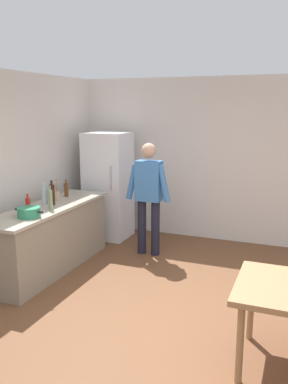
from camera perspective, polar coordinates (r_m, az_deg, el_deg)
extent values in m
plane|color=brown|center=(4.42, 3.66, -18.16)|extent=(14.00, 14.00, 0.00)
cube|color=silver|center=(6.80, 11.73, 4.38)|extent=(6.40, 0.12, 2.70)
cube|color=gray|center=(5.74, -13.13, -6.51)|extent=(0.60, 2.12, 0.86)
cube|color=#B2A893|center=(5.61, -13.34, -2.14)|extent=(0.64, 2.20, 0.04)
cube|color=white|center=(6.90, -5.07, 0.90)|extent=(0.70, 0.64, 1.80)
cylinder|color=#B2B2B7|center=(6.47, -4.71, 1.97)|extent=(0.02, 0.02, 0.40)
cylinder|color=#1E1E2D|center=(6.19, -0.30, -4.92)|extent=(0.13, 0.13, 0.84)
cylinder|color=#1E1E2D|center=(6.11, 1.62, -5.13)|extent=(0.13, 0.13, 0.84)
cube|color=#3D75B7|center=(5.98, 0.67, 1.59)|extent=(0.38, 0.22, 0.60)
sphere|color=tan|center=(5.92, 0.68, 5.88)|extent=(0.22, 0.22, 0.22)
cylinder|color=#3D75B7|center=(6.04, -1.68, 1.49)|extent=(0.20, 0.09, 0.55)
cylinder|color=#3D75B7|center=(5.86, 2.81, 1.17)|extent=(0.20, 0.09, 0.55)
cylinder|color=#9E754C|center=(3.54, 13.41, -20.14)|extent=(0.06, 0.06, 0.70)
cylinder|color=#9E754C|center=(4.15, 14.90, -15.16)|extent=(0.06, 0.06, 0.70)
cylinder|color=#2D845B|center=(5.10, -15.97, -2.76)|extent=(0.28, 0.28, 0.12)
cube|color=black|center=(5.20, -17.47, -2.35)|extent=(0.06, 0.03, 0.02)
cube|color=black|center=(5.00, -14.43, -2.74)|extent=(0.06, 0.03, 0.02)
cylinder|color=tan|center=(5.89, -12.36, -0.55)|extent=(0.11, 0.11, 0.14)
cylinder|color=olive|center=(5.85, -12.23, 0.79)|extent=(0.02, 0.05, 0.22)
cylinder|color=olive|center=(5.84, -12.31, 0.76)|extent=(0.02, 0.04, 0.22)
cylinder|color=black|center=(5.63, -12.88, -0.40)|extent=(0.08, 0.08, 0.28)
cylinder|color=black|center=(5.60, -12.96, 1.30)|extent=(0.03, 0.03, 0.06)
cylinder|color=#B22319|center=(5.34, -16.07, -1.80)|extent=(0.06, 0.06, 0.18)
cylinder|color=#B22319|center=(5.31, -16.15, -0.54)|extent=(0.02, 0.02, 0.06)
cylinder|color=#5B3314|center=(6.13, -10.93, 0.29)|extent=(0.06, 0.06, 0.20)
cylinder|color=#5B3314|center=(6.10, -10.98, 1.48)|extent=(0.02, 0.02, 0.06)
cylinder|color=gray|center=(5.37, -13.09, -1.11)|extent=(0.06, 0.06, 0.26)
cylinder|color=gray|center=(5.34, -13.17, 0.56)|extent=(0.02, 0.02, 0.06)
cylinder|color=silver|center=(5.71, -13.86, -0.48)|extent=(0.07, 0.07, 0.24)
cylinder|color=silver|center=(5.68, -13.94, 0.99)|extent=(0.03, 0.03, 0.06)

